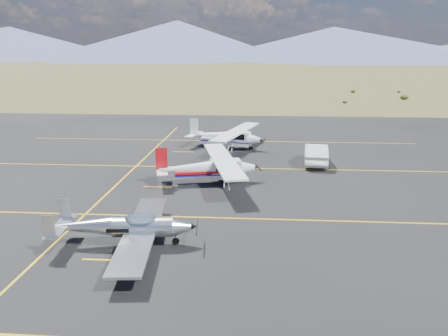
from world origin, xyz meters
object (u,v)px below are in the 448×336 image
(aircraft_low_wing, at_px, (127,227))
(aircraft_plain, at_px, (226,136))
(sedan, at_px, (316,154))
(aircraft_cessna, at_px, (208,167))

(aircraft_low_wing, relative_size, aircraft_plain, 0.86)
(aircraft_plain, distance_m, sedan, 9.62)
(aircraft_low_wing, xyz_separation_m, aircraft_cessna, (2.78, 10.57, 0.23))
(aircraft_low_wing, xyz_separation_m, aircraft_plain, (3.21, 22.30, 0.25))
(aircraft_cessna, height_order, aircraft_plain, aircraft_plain)
(aircraft_low_wing, distance_m, sedan, 20.12)
(aircraft_plain, relative_size, sedan, 2.09)
(aircraft_plain, bearing_deg, aircraft_low_wing, -82.70)
(sedan, bearing_deg, aircraft_low_wing, 61.70)
(aircraft_cessna, xyz_separation_m, sedan, (8.32, 6.21, -0.33))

